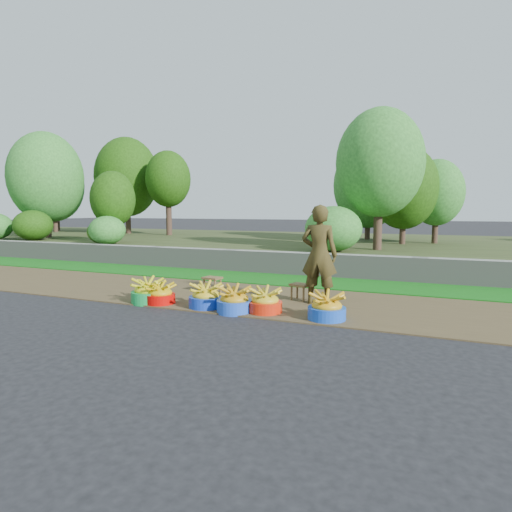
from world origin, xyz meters
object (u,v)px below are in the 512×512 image
at_px(basin_a, 148,292).
at_px(stool_right, 300,287).
at_px(basin_e, 265,302).
at_px(basin_c, 206,297).
at_px(basin_f, 327,308).
at_px(stool_left, 212,280).
at_px(basin_b, 160,295).
at_px(basin_d, 234,301).
at_px(vendor_woman, 319,255).

relative_size(basin_a, stool_right, 1.46).
xyz_separation_m(basin_e, stool_right, (0.23, 1.02, 0.07)).
bearing_deg(basin_c, basin_f, 0.39).
relative_size(basin_e, stool_left, 1.43).
distance_m(basin_b, basin_c, 0.83).
distance_m(basin_d, basin_e, 0.47).
relative_size(basin_f, vendor_woman, 0.33).
height_order(basin_a, vendor_woman, vendor_woman).
distance_m(basin_c, stool_right, 1.63).
height_order(basin_a, basin_e, basin_a).
distance_m(basin_c, stool_left, 1.23).
bearing_deg(basin_f, basin_d, -176.24).
height_order(basin_a, stool_right, basin_a).
relative_size(basin_c, basin_e, 1.05).
height_order(basin_e, vendor_woman, vendor_woman).
relative_size(basin_b, basin_f, 0.91).
bearing_deg(stool_left, stool_right, -1.19).
bearing_deg(stool_right, basin_f, -56.18).
xyz_separation_m(basin_c, basin_d, (0.54, -0.08, 0.00)).
height_order(basin_d, stool_left, basin_d).
xyz_separation_m(basin_a, basin_f, (3.01, 0.05, -0.01)).
relative_size(basin_f, stool_right, 1.40).
xyz_separation_m(basin_e, stool_left, (-1.48, 1.06, 0.08)).
height_order(basin_e, basin_f, basin_f).
distance_m(basin_e, vendor_woman, 1.24).
bearing_deg(basin_e, stool_left, 144.49).
xyz_separation_m(basin_a, stool_left, (0.58, 1.16, 0.06)).
bearing_deg(basin_d, basin_e, 17.24).
relative_size(basin_f, stool_left, 1.48).
bearing_deg(basin_a, vendor_woman, 20.22).
bearing_deg(basin_a, basin_e, 2.75).
bearing_deg(basin_d, basin_b, 178.61).
xyz_separation_m(basin_b, basin_c, (0.83, 0.05, 0.02)).
relative_size(basin_b, basin_e, 0.95).
height_order(basin_f, stool_left, basin_f).
relative_size(basin_c, stool_right, 1.41).
xyz_separation_m(basin_d, stool_right, (0.68, 1.16, 0.07)).
height_order(basin_f, vendor_woman, vendor_woman).
bearing_deg(basin_d, basin_a, 178.62).
bearing_deg(stool_left, basin_e, -35.51).
bearing_deg(vendor_woman, basin_e, 55.09).
height_order(basin_f, stool_right, basin_f).
distance_m(stool_left, stool_right, 1.72).
distance_m(basin_c, vendor_woman, 1.94).
height_order(basin_a, basin_b, basin_a).
bearing_deg(basin_a, basin_d, -1.38).
xyz_separation_m(stool_left, vendor_woman, (2.07, -0.18, 0.58)).
relative_size(basin_d, stool_left, 1.49).
xyz_separation_m(basin_a, basin_b, (0.25, -0.01, -0.02)).
distance_m(basin_d, stool_left, 1.59).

